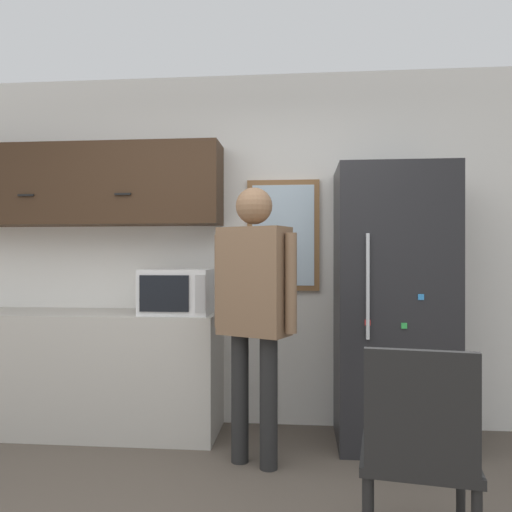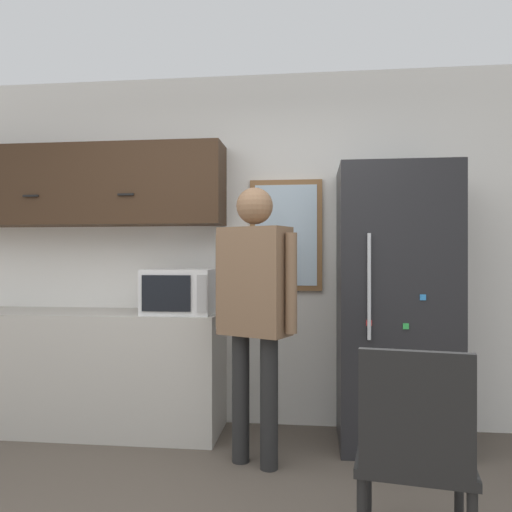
% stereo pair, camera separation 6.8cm
% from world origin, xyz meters
% --- Properties ---
extents(back_wall, '(6.00, 0.06, 2.70)m').
position_xyz_m(back_wall, '(0.00, 2.08, 1.35)').
color(back_wall, white).
rests_on(back_wall, ground_plane).
extents(counter, '(2.09, 0.56, 0.88)m').
position_xyz_m(counter, '(-1.15, 1.77, 0.44)').
color(counter, '#BCB7AD').
rests_on(counter, ground_plane).
extents(upper_cabinets, '(2.09, 0.36, 0.61)m').
position_xyz_m(upper_cabinets, '(-1.15, 1.88, 1.84)').
color(upper_cabinets, '#3D2819').
extents(microwave, '(0.49, 0.40, 0.32)m').
position_xyz_m(microwave, '(-0.39, 1.73, 1.04)').
color(microwave, white).
rests_on(microwave, counter).
extents(person, '(0.53, 0.38, 1.72)m').
position_xyz_m(person, '(0.20, 1.29, 1.05)').
color(person, black).
rests_on(person, ground_plane).
extents(refrigerator, '(0.77, 0.65, 1.91)m').
position_xyz_m(refrigerator, '(1.13, 1.73, 0.95)').
color(refrigerator, '#232326').
rests_on(refrigerator, ground_plane).
extents(chair, '(0.53, 0.53, 0.94)m').
position_xyz_m(chair, '(0.97, 0.28, 0.53)').
color(chair, black).
rests_on(chair, ground_plane).
extents(window, '(0.55, 0.05, 0.85)m').
position_xyz_m(window, '(0.36, 2.04, 1.46)').
color(window, olive).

